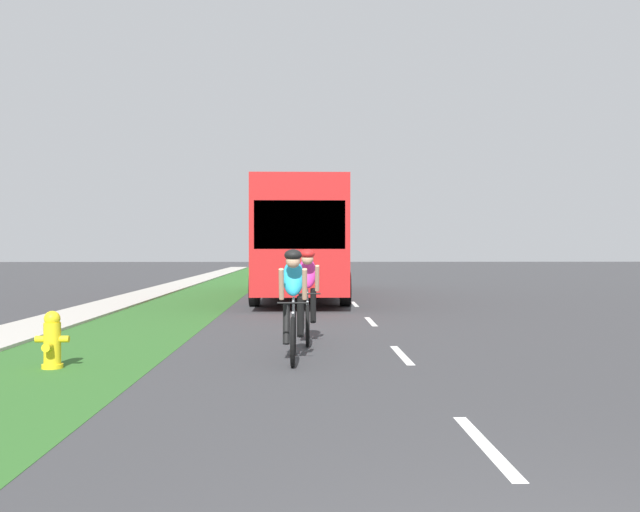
{
  "coord_description": "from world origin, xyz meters",
  "views": [
    {
      "loc": [
        -1.47,
        -2.45,
        1.59
      ],
      "look_at": [
        -0.88,
        21.67,
        1.33
      ],
      "focal_mm": 38.3,
      "sensor_mm": 36.0,
      "label": 1
    }
  ],
  "objects_px": {
    "bus_red": "(301,237)",
    "cyclist_trailing": "(307,295)",
    "cyclist_lead": "(293,304)",
    "fire_hydrant_yellow": "(52,341)",
    "sedan_black": "(297,262)"
  },
  "relations": [
    {
      "from": "cyclist_trailing",
      "to": "sedan_black",
      "type": "bearing_deg",
      "value": 90.82
    },
    {
      "from": "fire_hydrant_yellow",
      "to": "sedan_black",
      "type": "height_order",
      "value": "sedan_black"
    },
    {
      "from": "cyclist_trailing",
      "to": "cyclist_lead",
      "type": "bearing_deg",
      "value": -96.41
    },
    {
      "from": "cyclist_trailing",
      "to": "bus_red",
      "type": "height_order",
      "value": "bus_red"
    },
    {
      "from": "fire_hydrant_yellow",
      "to": "bus_red",
      "type": "xyz_separation_m",
      "value": [
        3.23,
        13.47,
        1.61
      ]
    },
    {
      "from": "cyclist_lead",
      "to": "bus_red",
      "type": "xyz_separation_m",
      "value": [
        0.05,
        12.96,
        1.17
      ]
    },
    {
      "from": "cyclist_lead",
      "to": "cyclist_trailing",
      "type": "height_order",
      "value": "same"
    },
    {
      "from": "cyclist_trailing",
      "to": "sedan_black",
      "type": "distance_m",
      "value": 29.47
    },
    {
      "from": "cyclist_trailing",
      "to": "bus_red",
      "type": "xyz_separation_m",
      "value": [
        -0.16,
        11.09,
        1.17
      ]
    },
    {
      "from": "bus_red",
      "to": "cyclist_trailing",
      "type": "bearing_deg",
      "value": -89.18
    },
    {
      "from": "sedan_black",
      "to": "cyclist_lead",
      "type": "bearing_deg",
      "value": -89.62
    },
    {
      "from": "cyclist_lead",
      "to": "cyclist_trailing",
      "type": "distance_m",
      "value": 1.88
    },
    {
      "from": "fire_hydrant_yellow",
      "to": "cyclist_lead",
      "type": "distance_m",
      "value": 3.25
    },
    {
      "from": "cyclist_lead",
      "to": "bus_red",
      "type": "distance_m",
      "value": 13.01
    },
    {
      "from": "fire_hydrant_yellow",
      "to": "bus_red",
      "type": "height_order",
      "value": "bus_red"
    }
  ]
}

